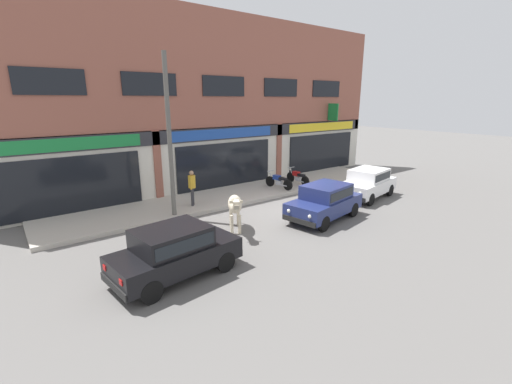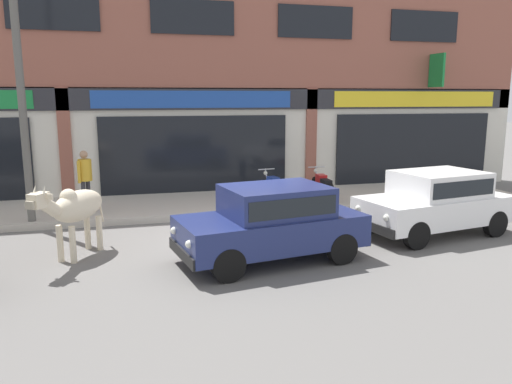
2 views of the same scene
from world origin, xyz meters
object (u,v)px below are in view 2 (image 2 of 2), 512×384
Objects in this scene: motorcycle_0 at (275,188)px; motorcycle_1 at (323,186)px; pedestrian at (85,174)px; utility_pole at (21,86)px; car_1 at (273,220)px; cow at (75,207)px; car_0 at (436,200)px.

motorcycle_0 is 0.99× the size of motorcycle_1.
pedestrian reaches higher than motorcycle_0.
motorcycle_0 is at bearing -0.19° from pedestrian.
utility_pole reaches higher than motorcycle_0.
motorcycle_0 is (1.40, 4.50, -0.25)m from car_1.
car_0 is at bearing -2.16° from cow.
utility_pole is at bearing 115.70° from cow.
motorcycle_1 is at bearing 27.50° from cow.
utility_pole reaches higher than car_0.
car_1 is (3.66, -1.16, -0.19)m from cow.
car_1 is 0.59× the size of utility_pole.
utility_pole reaches higher than cow.
cow reaches higher than motorcycle_0.
car_1 is at bearing -50.58° from pedestrian.
utility_pole is (-1.22, -0.71, 2.20)m from pedestrian.
utility_pole is (-4.93, 3.80, 2.55)m from car_1.
utility_pole is at bearing -174.43° from motorcycle_1.
motorcycle_1 is 6.61m from pedestrian.
motorcycle_0 is at bearing 72.70° from car_1.
motorcycle_1 is 8.33m from utility_pole.
utility_pole is at bearing -173.74° from motorcycle_0.
car_0 is at bearing -17.92° from utility_pole.
car_0 reaches higher than motorcycle_1.
pedestrian is at bearing 179.81° from motorcycle_0.
car_1 is (-4.14, -0.87, 0.00)m from car_0.
motorcycle_1 is (2.87, 4.56, -0.25)m from car_1.
motorcycle_1 is at bearing 5.57° from utility_pole.
motorcycle_0 is at bearing 127.07° from car_0.
cow is 3.76m from utility_pole.
car_1 is at bearing -122.19° from motorcycle_1.
car_1 is 5.40m from motorcycle_1.
car_1 is 2.09× the size of motorcycle_1.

